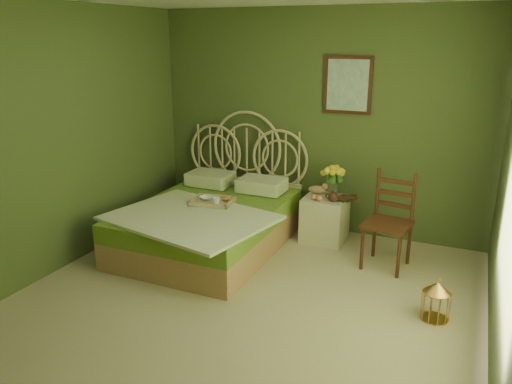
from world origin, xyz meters
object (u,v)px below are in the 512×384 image
at_px(nightstand, 326,212).
at_px(bed, 211,220).
at_px(chair, 390,215).
at_px(birdcage, 436,301).

bearing_deg(nightstand, bed, -148.90).
relative_size(nightstand, chair, 0.97).
relative_size(nightstand, birdcage, 2.77).
relative_size(bed, birdcage, 6.54).
height_order(chair, birdcage, chair).
bearing_deg(birdcage, nightstand, 135.84).
xyz_separation_m(bed, birdcage, (2.46, -0.61, -0.14)).
bearing_deg(chair, nightstand, 162.33).
bearing_deg(birdcage, bed, 166.07).
bearing_deg(bed, nightstand, 31.10).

